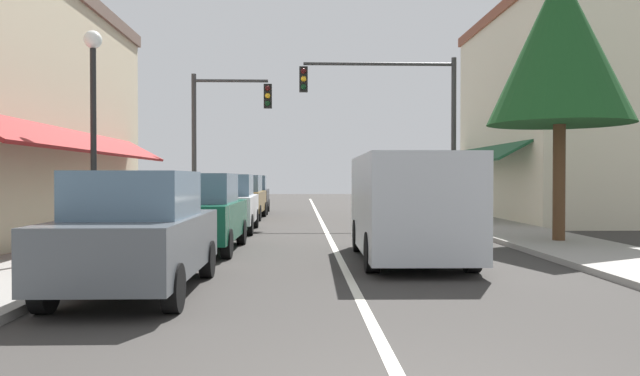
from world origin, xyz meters
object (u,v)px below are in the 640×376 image
object	(u,v)px
parked_car_third_left	(227,203)
tree_right_near	(560,47)
parked_car_second_left	(200,213)
parked_car_nearest_left	(137,233)
traffic_signal_mast_arm	(401,109)
street_lamp_left_near	(93,105)
parked_car_far_left	(242,197)
parked_car_distant_left	(250,194)
traffic_signal_left_corner	(220,124)
van_in_lane	(408,204)

from	to	relation	value
parked_car_third_left	tree_right_near	bearing A→B (deg)	-25.76
parked_car_second_left	tree_right_near	xyz separation A→B (m)	(8.71, 0.99, 4.03)
parked_car_nearest_left	traffic_signal_mast_arm	size ratio (longest dim) A/B	0.68
street_lamp_left_near	parked_car_far_left	bearing A→B (deg)	81.72
parked_car_second_left	parked_car_far_left	distance (m)	10.93
parked_car_third_left	parked_car_far_left	xyz separation A→B (m)	(-0.09, 5.86, 0.00)
parked_car_distant_left	traffic_signal_left_corner	distance (m)	6.29
parked_car_nearest_left	traffic_signal_left_corner	bearing A→B (deg)	92.88
traffic_signal_mast_arm	tree_right_near	world-z (taller)	tree_right_near
parked_car_distant_left	traffic_signal_left_corner	bearing A→B (deg)	-97.85
parked_car_far_left	parked_car_second_left	bearing A→B (deg)	-88.45
parked_car_nearest_left	parked_car_far_left	bearing A→B (deg)	90.30
parked_car_second_left	parked_car_third_left	distance (m)	5.08
parked_car_nearest_left	traffic_signal_left_corner	distance (m)	14.67
parked_car_nearest_left	parked_car_far_left	distance (m)	16.05
van_in_lane	street_lamp_left_near	xyz separation A→B (m)	(-6.34, 0.23, 1.99)
parked_car_far_left	parked_car_distant_left	size ratio (longest dim) A/B	1.00
parked_car_second_left	traffic_signal_mast_arm	world-z (taller)	traffic_signal_mast_arm
parked_car_second_left	parked_car_nearest_left	bearing A→B (deg)	-89.84
traffic_signal_mast_arm	traffic_signal_left_corner	distance (m)	6.78
parked_car_second_left	street_lamp_left_near	xyz separation A→B (m)	(-1.88, -1.52, 2.26)
parked_car_far_left	traffic_signal_left_corner	size ratio (longest dim) A/B	0.74
traffic_signal_left_corner	street_lamp_left_near	distance (m)	10.86
parked_car_third_left	van_in_lane	size ratio (longest dim) A/B	0.79
parked_car_nearest_left	parked_car_far_left	world-z (taller)	same
parked_car_second_left	parked_car_third_left	xyz separation A→B (m)	(0.02, 5.08, 0.00)
traffic_signal_mast_arm	van_in_lane	bearing A→B (deg)	-98.59
parked_car_third_left	van_in_lane	bearing A→B (deg)	-57.52
parked_car_second_left	traffic_signal_left_corner	xyz separation A→B (m)	(-0.72, 9.27, 2.79)
street_lamp_left_near	tree_right_near	xyz separation A→B (m)	(10.59, 2.51, 1.77)
parked_car_second_left	parked_car_distant_left	size ratio (longest dim) A/B	1.00
parked_car_far_left	van_in_lane	bearing A→B (deg)	-69.17
van_in_lane	parked_car_third_left	bearing A→B (deg)	124.19
parked_car_nearest_left	parked_car_distant_left	xyz separation A→B (m)	(0.01, 19.99, 0.00)
van_in_lane	parked_car_nearest_left	bearing A→B (deg)	-142.21
van_in_lane	traffic_signal_left_corner	world-z (taller)	traffic_signal_left_corner
parked_car_far_left	tree_right_near	bearing A→B (deg)	-47.39
parked_car_distant_left	street_lamp_left_near	world-z (taller)	street_lamp_left_near
parked_car_third_left	parked_car_nearest_left	bearing A→B (deg)	-91.13
tree_right_near	parked_car_distant_left	bearing A→B (deg)	122.29
parked_car_far_left	parked_car_distant_left	distance (m)	3.94
traffic_signal_mast_arm	parked_car_nearest_left	bearing A→B (deg)	-114.36
van_in_lane	street_lamp_left_near	size ratio (longest dim) A/B	1.13
parked_car_third_left	parked_car_distant_left	xyz separation A→B (m)	(-0.08, 9.79, 0.00)
parked_car_third_left	street_lamp_left_near	distance (m)	7.22
van_in_lane	traffic_signal_left_corner	xyz separation A→B (m)	(-5.18, 11.01, 2.52)
parked_car_second_left	traffic_signal_mast_arm	size ratio (longest dim) A/B	0.68
parked_car_far_left	van_in_lane	world-z (taller)	van_in_lane
parked_car_second_left	tree_right_near	size ratio (longest dim) A/B	0.60
street_lamp_left_near	tree_right_near	bearing A→B (deg)	13.32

